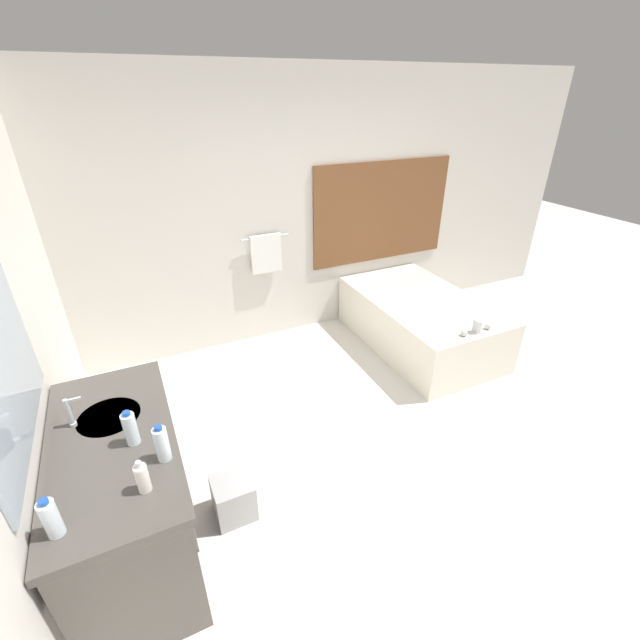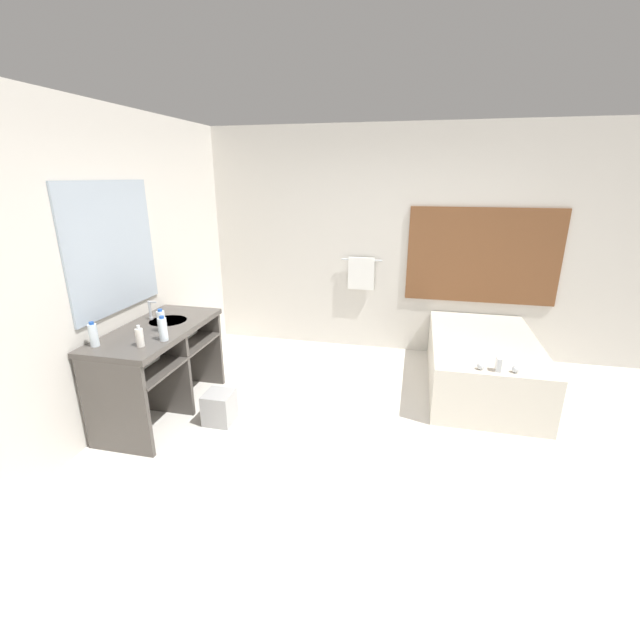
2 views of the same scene
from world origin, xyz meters
name	(u,v)px [view 2 (image 2 of 2)]	position (x,y,z in m)	size (l,w,h in m)	color
ground_plane	(359,446)	(0.00, 0.00, 0.00)	(16.00, 16.00, 0.00)	silver
wall_back_with_blinds	(391,244)	(0.04, 2.23, 1.34)	(7.40, 0.13, 2.70)	silver
wall_left_with_mirror	(100,273)	(-2.23, 0.00, 1.35)	(0.08, 7.40, 2.70)	silver
vanity_counter	(160,352)	(-1.87, 0.16, 0.61)	(0.64, 1.34, 0.85)	#4C4742
sink_faucet	(150,310)	(-2.04, 0.34, 0.93)	(0.09, 0.04, 0.18)	silver
bathtub	(482,361)	(1.10, 1.32, 0.30)	(1.04, 1.74, 0.66)	silver
water_bottle_1	(161,321)	(-1.76, 0.07, 0.94)	(0.07, 0.07, 0.20)	white
water_bottle_2	(163,329)	(-1.62, -0.11, 0.94)	(0.07, 0.07, 0.21)	white
water_bottle_3	(93,335)	(-2.09, -0.35, 0.94)	(0.07, 0.07, 0.20)	white
soap_dispenser	(140,337)	(-1.73, -0.27, 0.92)	(0.06, 0.06, 0.18)	white
waste_bin	(219,407)	(-1.29, 0.09, 0.14)	(0.25, 0.25, 0.29)	#B2B2B2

